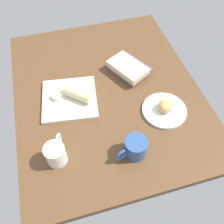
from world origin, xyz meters
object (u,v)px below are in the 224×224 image
object	(u,v)px
breakfast_wrap	(78,93)
coffee_mug	(56,153)
book_stack	(129,68)
square_plate	(70,99)
second_mug	(135,148)
sauce_cup	(57,97)
scone_pastry	(165,106)
round_plate	(164,110)

from	to	relation	value
breakfast_wrap	coffee_mug	size ratio (longest dim) A/B	1.02
book_stack	breakfast_wrap	bearing A→B (deg)	111.39
square_plate	coffee_mug	distance (cm)	31.12
square_plate	breakfast_wrap	world-z (taller)	breakfast_wrap
coffee_mug	second_mug	distance (cm)	31.31
square_plate	book_stack	distance (cm)	34.83
square_plate	sauce_cup	bearing A→B (deg)	77.79
sauce_cup	scone_pastry	bearing A→B (deg)	-112.99
scone_pastry	square_plate	xyz separation A→B (cm)	(18.64, 41.19, -3.11)
book_stack	sauce_cup	bearing A→B (deg)	103.12
sauce_cup	round_plate	bearing A→B (deg)	-113.04
coffee_mug	second_mug	size ratio (longest dim) A/B	0.95
round_plate	sauce_cup	xyz separation A→B (cm)	(19.90, 46.80, 2.02)
second_mug	coffee_mug	bearing A→B (deg)	79.15
square_plate	breakfast_wrap	xyz separation A→B (cm)	(-0.97, -4.50, 3.68)
second_mug	square_plate	bearing A→B (deg)	30.69
scone_pastry	breakfast_wrap	world-z (taller)	breakfast_wrap
round_plate	second_mug	distance (cm)	26.42
coffee_mug	sauce_cup	bearing A→B (deg)	-8.01
scone_pastry	second_mug	distance (cm)	26.19
breakfast_wrap	book_stack	distance (cm)	30.89
sauce_cup	breakfast_wrap	world-z (taller)	breakfast_wrap
square_plate	book_stack	size ratio (longest dim) A/B	1.04
square_plate	coffee_mug	size ratio (longest dim) A/B	1.97
breakfast_wrap	second_mug	distance (cm)	37.85
second_mug	book_stack	bearing A→B (deg)	-15.26
book_stack	second_mug	xyz separation A→B (cm)	(-45.39, 12.38, 1.79)
sauce_cup	breakfast_wrap	xyz separation A→B (cm)	(-2.19, -10.13, 1.76)
round_plate	sauce_cup	distance (cm)	50.90
round_plate	book_stack	bearing A→B (deg)	15.35
second_mug	scone_pastry	bearing A→B (deg)	-51.02
square_plate	breakfast_wrap	bearing A→B (deg)	-102.21
round_plate	square_plate	xyz separation A→B (cm)	(18.69, 41.17, 0.10)
book_stack	second_mug	world-z (taller)	second_mug
scone_pastry	second_mug	size ratio (longest dim) A/B	0.52
square_plate	sauce_cup	world-z (taller)	sauce_cup
breakfast_wrap	second_mug	world-z (taller)	second_mug
breakfast_wrap	sauce_cup	bearing A→B (deg)	119.30
scone_pastry	square_plate	size ratio (longest dim) A/B	0.28
sauce_cup	book_stack	xyz separation A→B (cm)	(9.06, -38.85, 0.01)
square_plate	sauce_cup	distance (cm)	6.07
scone_pastry	round_plate	bearing A→B (deg)	157.81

